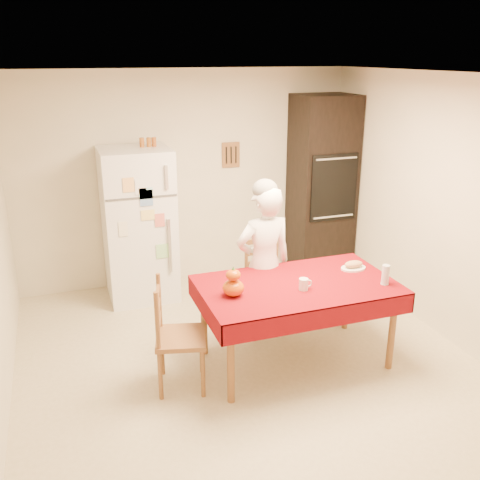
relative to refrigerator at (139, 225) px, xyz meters
name	(u,v)px	position (x,y,z in m)	size (l,w,h in m)	color
floor	(252,370)	(0.65, -1.88, -0.85)	(4.50, 4.50, 0.00)	tan
room_shell	(254,192)	(0.65, -1.88, 0.77)	(4.02, 4.52, 2.51)	beige
refrigerator	(139,225)	(0.00, 0.00, 0.00)	(0.75, 0.74, 1.70)	white
oven_cabinet	(322,186)	(2.28, 0.05, 0.25)	(0.70, 0.62, 2.20)	black
dining_table	(297,291)	(1.07, -1.86, -0.16)	(1.70, 1.00, 0.76)	brown
chair_far	(266,273)	(1.13, -1.00, -0.34)	(0.47, 0.45, 0.95)	brown
chair_left	(173,332)	(-0.05, -1.88, -0.34)	(0.49, 0.50, 0.95)	brown
seated_woman	(264,265)	(0.95, -1.36, -0.08)	(0.56, 0.37, 1.53)	white
coffee_mug	(304,284)	(1.06, -1.99, -0.04)	(0.08, 0.08, 0.10)	white
pumpkin_lower	(233,288)	(0.47, -1.90, -0.02)	(0.18, 0.18, 0.14)	#D34004
pumpkin_upper	(233,275)	(0.47, -1.90, 0.09)	(0.12, 0.12, 0.09)	#EB4205
wine_glass	(385,275)	(1.78, -2.12, 0.00)	(0.07, 0.07, 0.18)	silver
bread_plate	(353,268)	(1.70, -1.73, -0.08)	(0.24, 0.24, 0.02)	white
bread_loaf	(354,264)	(1.70, -1.73, -0.04)	(0.18, 0.10, 0.06)	tan
spice_jar_left	(142,142)	(0.10, 0.05, 0.90)	(0.05, 0.05, 0.10)	#98511B
spice_jar_mid	(149,142)	(0.17, 0.05, 0.90)	(0.05, 0.05, 0.10)	#99571B
spice_jar_right	(154,142)	(0.23, 0.05, 0.90)	(0.05, 0.05, 0.10)	#944A1A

